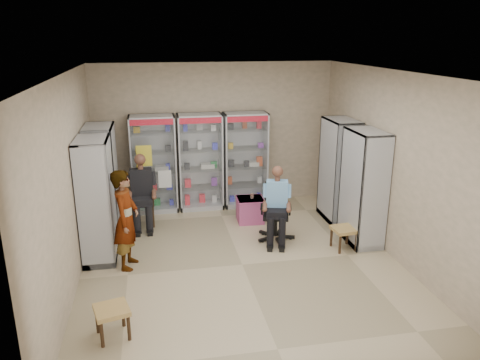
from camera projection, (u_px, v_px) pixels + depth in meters
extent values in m
plane|color=tan|center=(242.00, 265.00, 7.49)|extent=(6.00, 6.00, 0.00)
cube|color=tan|center=(215.00, 135.00, 9.85)|extent=(5.00, 0.02, 3.00)
cube|color=tan|center=(306.00, 268.00, 4.23)|extent=(5.00, 0.02, 3.00)
cube|color=tan|center=(69.00, 185.00, 6.59)|extent=(0.02, 6.00, 3.00)
cube|color=tan|center=(395.00, 167.00, 7.49)|extent=(0.02, 6.00, 3.00)
cube|color=silver|center=(243.00, 73.00, 6.60)|extent=(5.00, 6.00, 0.02)
cube|color=#B8BAC0|center=(154.00, 164.00, 9.52)|extent=(0.90, 0.50, 2.00)
cube|color=#A0A2A7|center=(200.00, 162.00, 9.69)|extent=(0.90, 0.50, 2.00)
cube|color=silver|center=(245.00, 160.00, 9.86)|extent=(0.90, 0.50, 2.00)
cube|color=#B2B4B9|center=(339.00, 170.00, 9.09)|extent=(0.90, 0.50, 2.00)
cube|color=#A7AAAF|center=(363.00, 188.00, 8.06)|extent=(0.90, 0.50, 2.00)
cube|color=#A6A8AD|center=(103.00, 180.00, 8.48)|extent=(0.90, 0.50, 2.00)
cube|color=#A5A8AC|center=(97.00, 200.00, 7.44)|extent=(0.90, 0.50, 2.00)
cube|color=black|center=(143.00, 202.00, 8.94)|extent=(0.42, 0.42, 0.94)
cube|color=black|center=(276.00, 212.00, 8.30)|extent=(0.68, 0.68, 1.02)
cube|color=#C54F95|center=(250.00, 210.00, 9.17)|extent=(0.51, 0.50, 0.48)
cylinder|color=#622908|center=(252.00, 196.00, 9.10)|extent=(0.07, 0.07, 0.10)
cube|color=#9F7B43|center=(344.00, 238.00, 7.99)|extent=(0.43, 0.43, 0.39)
cube|color=#9E7542|center=(113.00, 322.00, 5.65)|extent=(0.48, 0.48, 0.39)
imported|color=gray|center=(126.00, 219.00, 7.21)|extent=(0.50, 0.65, 1.59)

